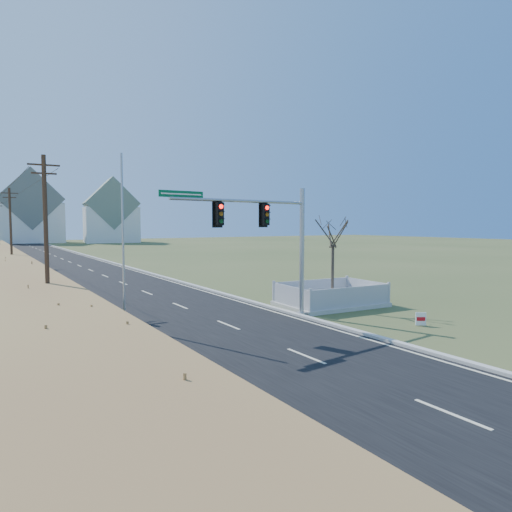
{
  "coord_description": "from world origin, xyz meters",
  "views": [
    {
      "loc": [
        -10.23,
        -15.0,
        4.93
      ],
      "look_at": [
        0.99,
        3.07,
        3.4
      ],
      "focal_mm": 32.0,
      "sensor_mm": 36.0,
      "label": 1
    }
  ],
  "objects_px": {
    "open_sign": "(421,319)",
    "flagpole": "(123,259)",
    "bare_tree": "(333,230)",
    "fence_enclosure": "(330,301)",
    "traffic_signal_mast": "(275,238)"
  },
  "relations": [
    {
      "from": "flagpole",
      "to": "bare_tree",
      "type": "height_order",
      "value": "flagpole"
    },
    {
      "from": "bare_tree",
      "to": "fence_enclosure",
      "type": "bearing_deg",
      "value": 53.7
    },
    {
      "from": "open_sign",
      "to": "flagpole",
      "type": "distance_m",
      "value": 14.45
    },
    {
      "from": "fence_enclosure",
      "to": "bare_tree",
      "type": "distance_m",
      "value": 4.41
    },
    {
      "from": "open_sign",
      "to": "flagpole",
      "type": "relative_size",
      "value": 0.08
    },
    {
      "from": "traffic_signal_mast",
      "to": "fence_enclosure",
      "type": "height_order",
      "value": "traffic_signal_mast"
    },
    {
      "from": "fence_enclosure",
      "to": "bare_tree",
      "type": "relative_size",
      "value": 1.1
    },
    {
      "from": "fence_enclosure",
      "to": "flagpole",
      "type": "distance_m",
      "value": 12.5
    },
    {
      "from": "flagpole",
      "to": "open_sign",
      "type": "bearing_deg",
      "value": -30.08
    },
    {
      "from": "flagpole",
      "to": "fence_enclosure",
      "type": "bearing_deg",
      "value": -3.33
    },
    {
      "from": "open_sign",
      "to": "flagpole",
      "type": "bearing_deg",
      "value": -176.82
    },
    {
      "from": "open_sign",
      "to": "flagpole",
      "type": "xyz_separation_m",
      "value": [
        -12.24,
        7.09,
        2.92
      ]
    },
    {
      "from": "traffic_signal_mast",
      "to": "flagpole",
      "type": "distance_m",
      "value": 7.42
    },
    {
      "from": "fence_enclosure",
      "to": "bare_tree",
      "type": "bearing_deg",
      "value": -123.16
    },
    {
      "from": "traffic_signal_mast",
      "to": "open_sign",
      "type": "height_order",
      "value": "traffic_signal_mast"
    }
  ]
}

